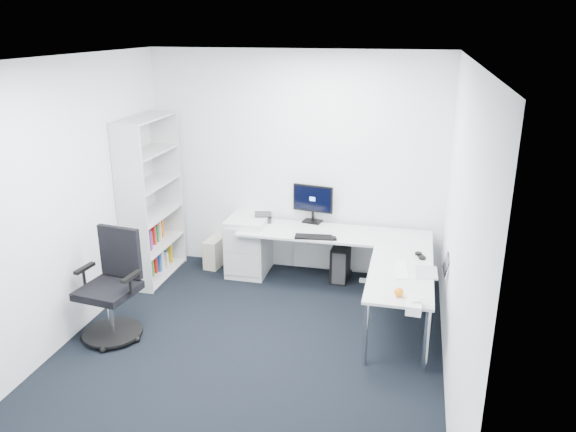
% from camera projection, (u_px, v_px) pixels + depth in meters
% --- Properties ---
extents(ground, '(4.20, 4.20, 0.00)m').
position_uv_depth(ground, '(247.00, 355.00, 5.31)').
color(ground, black).
extents(ceiling, '(4.20, 4.20, 0.00)m').
position_uv_depth(ceiling, '(239.00, 59.00, 4.43)').
color(ceiling, white).
extents(wall_back, '(3.60, 0.02, 2.70)m').
position_uv_depth(wall_back, '(296.00, 164.00, 6.80)').
color(wall_back, white).
rests_on(wall_back, ground).
extents(wall_front, '(3.60, 0.02, 2.70)m').
position_uv_depth(wall_front, '(124.00, 351.00, 2.93)').
color(wall_front, white).
rests_on(wall_front, ground).
extents(wall_left, '(0.02, 4.20, 2.70)m').
position_uv_depth(wall_left, '(60.00, 206.00, 5.25)').
color(wall_left, white).
rests_on(wall_left, ground).
extents(wall_right, '(0.02, 4.20, 2.70)m').
position_uv_depth(wall_right, '(459.00, 237.00, 4.48)').
color(wall_right, white).
rests_on(wall_right, ground).
extents(l_desk, '(2.24, 1.25, 0.65)m').
position_uv_depth(l_desk, '(329.00, 269.00, 6.37)').
color(l_desk, silver).
rests_on(l_desk, ground).
extents(drawer_pedestal, '(0.47, 0.59, 0.73)m').
position_uv_depth(drawer_pedestal, '(249.00, 245.00, 6.97)').
color(drawer_pedestal, silver).
rests_on(drawer_pedestal, ground).
extents(bookshelf, '(0.38, 0.99, 1.97)m').
position_uv_depth(bookshelf, '(150.00, 199.00, 6.67)').
color(bookshelf, silver).
rests_on(bookshelf, ground).
extents(task_chair, '(0.68, 0.68, 1.09)m').
position_uv_depth(task_chair, '(108.00, 288.00, 5.44)').
color(task_chair, black).
rests_on(task_chair, ground).
extents(black_pc_tower, '(0.22, 0.46, 0.44)m').
position_uv_depth(black_pc_tower, '(341.00, 262.00, 6.83)').
color(black_pc_tower, black).
rests_on(black_pc_tower, ground).
extents(beige_pc_tower, '(0.21, 0.40, 0.37)m').
position_uv_depth(beige_pc_tower, '(215.00, 252.00, 7.21)').
color(beige_pc_tower, '#BBB79F').
rests_on(beige_pc_tower, ground).
extents(power_strip, '(0.34, 0.07, 0.04)m').
position_uv_depth(power_strip, '(373.00, 281.00, 6.77)').
color(power_strip, white).
rests_on(power_strip, ground).
extents(monitor, '(0.52, 0.24, 0.48)m').
position_uv_depth(monitor, '(313.00, 203.00, 6.82)').
color(monitor, black).
rests_on(monitor, l_desk).
extents(black_keyboard, '(0.44, 0.19, 0.02)m').
position_uv_depth(black_keyboard, '(314.00, 237.00, 6.39)').
color(black_keyboard, black).
rests_on(black_keyboard, l_desk).
extents(mouse, '(0.08, 0.10, 0.03)m').
position_uv_depth(mouse, '(334.00, 238.00, 6.33)').
color(mouse, black).
rests_on(mouse, l_desk).
extents(desk_phone, '(0.24, 0.24, 0.14)m').
position_uv_depth(desk_phone, '(263.00, 216.00, 6.91)').
color(desk_phone, '#2E2E31').
rests_on(desk_phone, l_desk).
extents(laptop, '(0.32, 0.31, 0.22)m').
position_uv_depth(laptop, '(427.00, 263.00, 5.45)').
color(laptop, silver).
rests_on(laptop, l_desk).
extents(white_keyboard, '(0.17, 0.45, 0.01)m').
position_uv_depth(white_keyboard, '(401.00, 270.00, 5.55)').
color(white_keyboard, white).
rests_on(white_keyboard, l_desk).
extents(headphones, '(0.16, 0.20, 0.05)m').
position_uv_depth(headphones, '(420.00, 255.00, 5.86)').
color(headphones, black).
rests_on(headphones, l_desk).
extents(orange_fruit, '(0.08, 0.08, 0.08)m').
position_uv_depth(orange_fruit, '(399.00, 292.00, 5.01)').
color(orange_fruit, orange).
rests_on(orange_fruit, l_desk).
extents(tissue_box, '(0.14, 0.25, 0.09)m').
position_uv_depth(tissue_box, '(414.00, 305.00, 4.77)').
color(tissue_box, white).
rests_on(tissue_box, l_desk).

